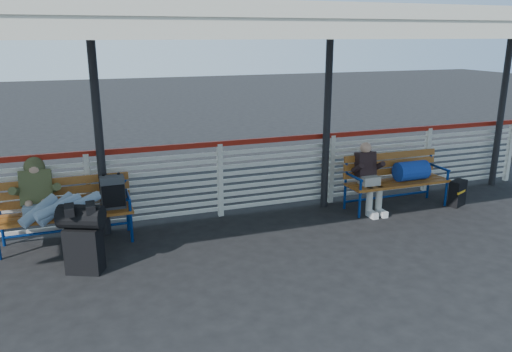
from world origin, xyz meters
name	(u,v)px	position (x,y,z in m)	size (l,w,h in m)	color
ground	(262,264)	(0.00, 0.00, 0.00)	(60.00, 60.00, 0.00)	black
fence	(220,177)	(0.00, 1.90, 0.66)	(12.08, 0.08, 1.24)	silver
canopy	(239,19)	(0.00, 0.87, 3.04)	(12.60, 3.60, 3.16)	silver
luggage_stack	(83,236)	(-2.14, 0.54, 0.48)	(0.60, 0.49, 0.88)	black
bench_left	(80,201)	(-2.13, 1.58, 0.60)	(1.80, 0.56, 0.93)	#9A5B1D
bench_right	(402,173)	(3.03, 1.30, 0.59)	(1.80, 0.56, 0.92)	#9A5B1D
traveler_man	(52,203)	(-2.48, 1.23, 0.72)	(0.94, 1.64, 0.77)	#8497B2
companion_person	(369,177)	(2.37, 1.28, 0.60)	(0.32, 0.66, 1.15)	#B1ABA1
suitcase_side	(457,193)	(3.97, 0.99, 0.22)	(0.37, 0.31, 0.45)	black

